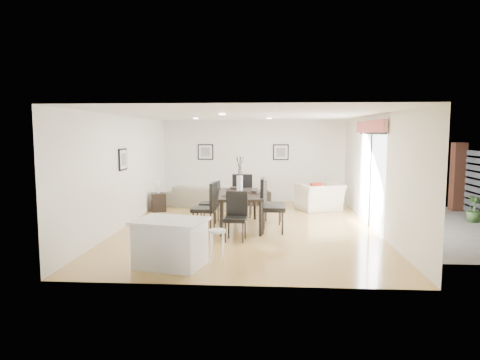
# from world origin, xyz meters

# --- Properties ---
(ground) EXTENTS (8.00, 8.00, 0.00)m
(ground) POSITION_xyz_m (0.00, 0.00, 0.00)
(ground) COLOR tan
(ground) RESTS_ON ground
(wall_back) EXTENTS (6.00, 0.04, 2.70)m
(wall_back) POSITION_xyz_m (0.00, 4.00, 1.35)
(wall_back) COLOR white
(wall_back) RESTS_ON ground
(wall_front) EXTENTS (6.00, 0.04, 2.70)m
(wall_front) POSITION_xyz_m (0.00, -4.00, 1.35)
(wall_front) COLOR white
(wall_front) RESTS_ON ground
(wall_left) EXTENTS (0.04, 8.00, 2.70)m
(wall_left) POSITION_xyz_m (-3.00, 0.00, 1.35)
(wall_left) COLOR white
(wall_left) RESTS_ON ground
(wall_right) EXTENTS (0.04, 8.00, 2.70)m
(wall_right) POSITION_xyz_m (3.00, 0.00, 1.35)
(wall_right) COLOR white
(wall_right) RESTS_ON ground
(ceiling) EXTENTS (6.00, 8.00, 0.02)m
(ceiling) POSITION_xyz_m (0.00, 0.00, 2.70)
(ceiling) COLOR white
(ceiling) RESTS_ON wall_back
(sofa) EXTENTS (2.38, 1.52, 0.65)m
(sofa) POSITION_xyz_m (-1.51, 2.79, 0.32)
(sofa) COLOR gray
(sofa) RESTS_ON ground
(armchair) EXTENTS (1.52, 1.44, 0.79)m
(armchair) POSITION_xyz_m (2.02, 2.51, 0.39)
(armchair) COLOR beige
(armchair) RESTS_ON ground
(courtyard_plant_b) EXTENTS (0.45, 0.45, 0.68)m
(courtyard_plant_b) POSITION_xyz_m (5.76, 1.01, 0.34)
(courtyard_plant_b) COLOR #355323
(courtyard_plant_b) RESTS_ON ground
(dining_table) EXTENTS (1.19, 2.09, 0.83)m
(dining_table) POSITION_xyz_m (-0.19, 0.01, 0.75)
(dining_table) COLOR black
(dining_table) RESTS_ON ground
(dining_chair_wnear) EXTENTS (0.55, 0.55, 1.14)m
(dining_chair_wnear) POSITION_xyz_m (-0.90, -0.50, 0.64)
(dining_chair_wnear) COLOR black
(dining_chair_wnear) RESTS_ON ground
(dining_chair_wfar) EXTENTS (0.50, 0.50, 1.06)m
(dining_chair_wfar) POSITION_xyz_m (-0.90, 0.51, 0.59)
(dining_chair_wfar) COLOR black
(dining_chair_wfar) RESTS_ON ground
(dining_chair_enear) EXTENTS (0.58, 0.58, 1.25)m
(dining_chair_enear) POSITION_xyz_m (0.50, -0.48, 0.70)
(dining_chair_enear) COLOR black
(dining_chair_enear) RESTS_ON ground
(dining_chair_efar) EXTENTS (0.52, 0.52, 1.06)m
(dining_chair_efar) POSITION_xyz_m (0.52, 0.52, 0.59)
(dining_chair_efar) COLOR black
(dining_chair_efar) RESTS_ON ground
(dining_chair_head) EXTENTS (0.50, 0.50, 1.04)m
(dining_chair_head) POSITION_xyz_m (-0.19, -1.23, 0.58)
(dining_chair_head) COLOR black
(dining_chair_head) RESTS_ON ground
(dining_chair_foot) EXTENTS (0.54, 0.54, 1.19)m
(dining_chair_foot) POSITION_xyz_m (-0.20, 1.24, 0.66)
(dining_chair_foot) COLOR black
(dining_chair_foot) RESTS_ON ground
(vase) EXTENTS (0.96, 1.58, 0.89)m
(vase) POSITION_xyz_m (-0.19, 0.01, 1.23)
(vase) COLOR white
(vase) RESTS_ON dining_table
(coffee_table) EXTENTS (1.19, 0.86, 0.43)m
(coffee_table) POSITION_xyz_m (-0.01, 3.36, 0.21)
(coffee_table) COLOR black
(coffee_table) RESTS_ON ground
(side_table) EXTENTS (0.51, 0.51, 0.53)m
(side_table) POSITION_xyz_m (-2.70, 1.99, 0.27)
(side_table) COLOR black
(side_table) RESTS_ON ground
(table_lamp) EXTENTS (0.18, 0.18, 0.35)m
(table_lamp) POSITION_xyz_m (-2.70, 1.99, 0.76)
(table_lamp) COLOR white
(table_lamp) RESTS_ON side_table
(cushion) EXTENTS (0.38, 0.28, 0.37)m
(cushion) POSITION_xyz_m (1.90, 2.40, 0.64)
(cushion) COLOR #A42315
(cushion) RESTS_ON armchair
(kitchen_island) EXTENTS (1.33, 1.12, 0.81)m
(kitchen_island) POSITION_xyz_m (-1.17, -3.12, 0.41)
(kitchen_island) COLOR silver
(kitchen_island) RESTS_ON ground
(bar_stool) EXTENTS (0.30, 0.30, 0.65)m
(bar_stool) POSITION_xyz_m (-0.37, -3.12, 0.56)
(bar_stool) COLOR silver
(bar_stool) RESTS_ON ground
(framed_print_back_left) EXTENTS (0.52, 0.04, 0.52)m
(framed_print_back_left) POSITION_xyz_m (-1.60, 3.97, 1.65)
(framed_print_back_left) COLOR black
(framed_print_back_left) RESTS_ON wall_back
(framed_print_back_right) EXTENTS (0.52, 0.04, 0.52)m
(framed_print_back_right) POSITION_xyz_m (0.90, 3.97, 1.65)
(framed_print_back_right) COLOR black
(framed_print_back_right) RESTS_ON wall_back
(framed_print_left_wall) EXTENTS (0.04, 0.52, 0.52)m
(framed_print_left_wall) POSITION_xyz_m (-2.97, -0.20, 1.65)
(framed_print_left_wall) COLOR black
(framed_print_left_wall) RESTS_ON wall_left
(sliding_door) EXTENTS (0.12, 2.70, 2.57)m
(sliding_door) POSITION_xyz_m (2.96, 0.30, 1.66)
(sliding_door) COLOR white
(sliding_door) RESTS_ON wall_right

